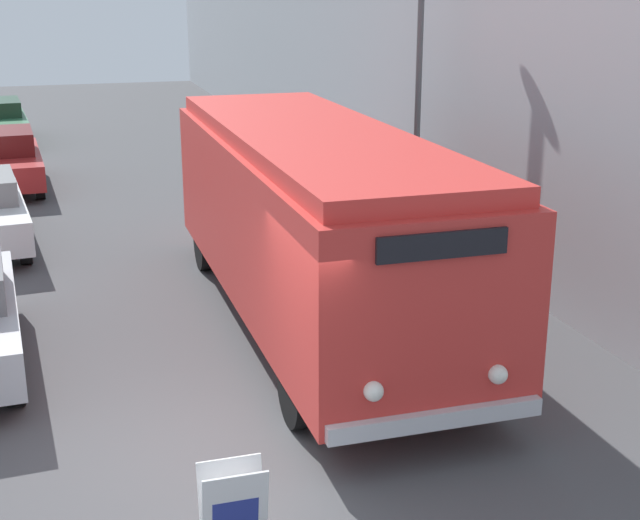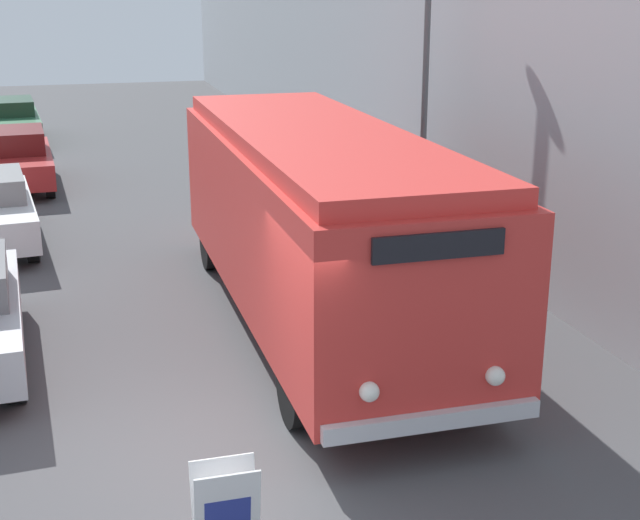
% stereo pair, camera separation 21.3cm
% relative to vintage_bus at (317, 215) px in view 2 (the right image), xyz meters
% --- Properties ---
extents(ground_plane, '(80.00, 80.00, 0.00)m').
position_rel_vintage_bus_xyz_m(ground_plane, '(-2.21, -3.68, -1.74)').
color(ground_plane, '#4C4C4F').
extents(building_wall_right, '(0.30, 60.00, 8.15)m').
position_rel_vintage_bus_xyz_m(building_wall_right, '(3.93, 6.32, 2.34)').
color(building_wall_right, '#9EA3A8').
rests_on(building_wall_right, ground_plane).
extents(vintage_bus, '(2.63, 9.36, 3.06)m').
position_rel_vintage_bus_xyz_m(vintage_bus, '(0.00, 0.00, 0.00)').
color(vintage_bus, black).
rests_on(vintage_bus, ground_plane).
extents(sign_board, '(0.61, 0.35, 0.93)m').
position_rel_vintage_bus_xyz_m(sign_board, '(-2.42, -5.52, -1.29)').
color(sign_board, gray).
rests_on(sign_board, ground_plane).
extents(streetlamp, '(0.36, 0.36, 6.02)m').
position_rel_vintage_bus_xyz_m(streetlamp, '(2.97, 3.07, 2.20)').
color(streetlamp, '#595E60').
rests_on(streetlamp, ground_plane).
extents(parked_car_far, '(2.15, 4.54, 1.50)m').
position_rel_vintage_bus_xyz_m(parked_car_far, '(-5.00, 11.46, -0.99)').
color(parked_car_far, black).
rests_on(parked_car_far, ground_plane).
extents(parked_car_distant, '(2.17, 4.92, 1.42)m').
position_rel_vintage_bus_xyz_m(parked_car_distant, '(-5.39, 18.67, -1.00)').
color(parked_car_distant, black).
rests_on(parked_car_distant, ground_plane).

